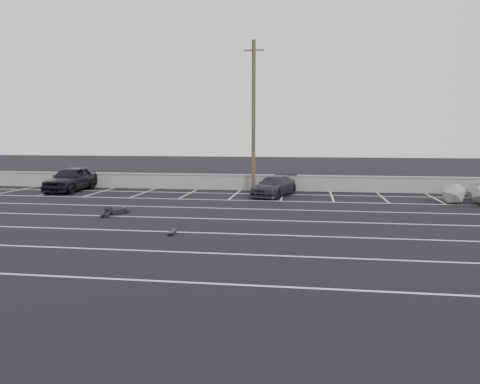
% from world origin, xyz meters
% --- Properties ---
extents(ground, '(120.00, 120.00, 0.00)m').
position_xyz_m(ground, '(0.00, 0.00, 0.00)').
color(ground, black).
rests_on(ground, ground).
extents(seawall, '(50.00, 0.45, 1.06)m').
position_xyz_m(seawall, '(0.00, 14.00, 0.55)').
color(seawall, gray).
rests_on(seawall, ground).
extents(stall_lines, '(36.00, 20.05, 0.01)m').
position_xyz_m(stall_lines, '(-0.08, 4.41, 0.00)').
color(stall_lines, silver).
rests_on(stall_lines, ground).
extents(car_left, '(1.96, 4.81, 1.63)m').
position_xyz_m(car_left, '(-10.12, 11.67, 0.82)').
color(car_left, black).
rests_on(car_left, ground).
extents(car_right, '(2.97, 4.57, 1.23)m').
position_xyz_m(car_right, '(3.49, 11.16, 0.62)').
color(car_right, '#24242A').
rests_on(car_right, ground).
extents(utility_pole, '(1.30, 0.26, 9.76)m').
position_xyz_m(utility_pole, '(1.96, 13.20, 4.94)').
color(utility_pole, '#4C4238').
rests_on(utility_pole, ground).
extents(trash_bin, '(0.63, 0.63, 0.83)m').
position_xyz_m(trash_bin, '(3.94, 13.60, 0.42)').
color(trash_bin, '#29292C').
rests_on(trash_bin, ground).
extents(person, '(1.71, 2.67, 0.47)m').
position_xyz_m(person, '(-3.44, 3.68, 0.24)').
color(person, black).
rests_on(person, ground).
extents(skateboard, '(0.28, 0.80, 0.09)m').
position_xyz_m(skateboard, '(0.42, -0.33, 0.07)').
color(skateboard, black).
rests_on(skateboard, ground).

